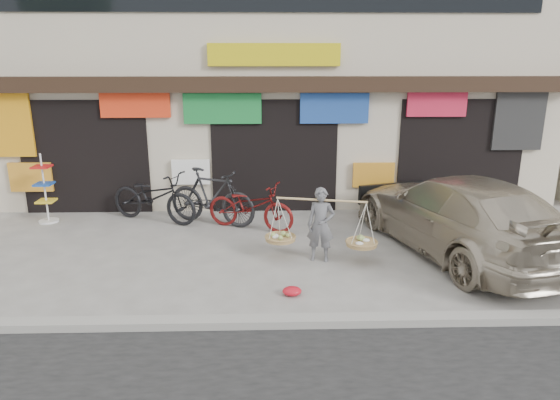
{
  "coord_description": "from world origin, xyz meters",
  "views": [
    {
      "loc": [
        -0.19,
        -8.28,
        3.65
      ],
      "look_at": [
        0.06,
        0.9,
        1.01
      ],
      "focal_mm": 32.0,
      "sensor_mm": 36.0,
      "label": 1
    }
  ],
  "objects_px": {
    "display_rack": "(45,195)",
    "street_vendor": "(321,228)",
    "bike_1": "(212,197)",
    "bike_2": "(250,206)",
    "bike_0": "(154,197)",
    "suv": "(457,214)"
  },
  "relations": [
    {
      "from": "street_vendor",
      "to": "display_rack",
      "type": "height_order",
      "value": "display_rack"
    },
    {
      "from": "bike_1",
      "to": "bike_2",
      "type": "distance_m",
      "value": 0.96
    },
    {
      "from": "bike_0",
      "to": "bike_2",
      "type": "xyz_separation_m",
      "value": [
        2.22,
        -0.61,
        -0.06
      ]
    },
    {
      "from": "display_rack",
      "to": "bike_2",
      "type": "bearing_deg",
      "value": -7.68
    },
    {
      "from": "street_vendor",
      "to": "bike_1",
      "type": "height_order",
      "value": "street_vendor"
    },
    {
      "from": "bike_0",
      "to": "display_rack",
      "type": "distance_m",
      "value": 2.44
    },
    {
      "from": "bike_2",
      "to": "suv",
      "type": "bearing_deg",
      "value": -85.68
    },
    {
      "from": "bike_1",
      "to": "bike_2",
      "type": "height_order",
      "value": "bike_1"
    },
    {
      "from": "bike_1",
      "to": "bike_2",
      "type": "bearing_deg",
      "value": -88.72
    },
    {
      "from": "suv",
      "to": "street_vendor",
      "type": "bearing_deg",
      "value": -7.83
    },
    {
      "from": "bike_1",
      "to": "display_rack",
      "type": "distance_m",
      "value": 3.8
    },
    {
      "from": "display_rack",
      "to": "bike_1",
      "type": "bearing_deg",
      "value": -3.87
    },
    {
      "from": "bike_0",
      "to": "display_rack",
      "type": "height_order",
      "value": "display_rack"
    },
    {
      "from": "bike_1",
      "to": "suv",
      "type": "bearing_deg",
      "value": -85.41
    },
    {
      "from": "bike_0",
      "to": "bike_1",
      "type": "distance_m",
      "value": 1.37
    },
    {
      "from": "bike_2",
      "to": "suv",
      "type": "distance_m",
      "value": 4.25
    },
    {
      "from": "bike_2",
      "to": "display_rack",
      "type": "bearing_deg",
      "value": 105.65
    },
    {
      "from": "bike_2",
      "to": "suv",
      "type": "height_order",
      "value": "suv"
    },
    {
      "from": "street_vendor",
      "to": "suv",
      "type": "height_order",
      "value": "suv"
    },
    {
      "from": "bike_1",
      "to": "suv",
      "type": "relative_size",
      "value": 0.38
    },
    {
      "from": "suv",
      "to": "display_rack",
      "type": "bearing_deg",
      "value": -29.41
    },
    {
      "from": "display_rack",
      "to": "street_vendor",
      "type": "bearing_deg",
      "value": -21.89
    }
  ]
}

